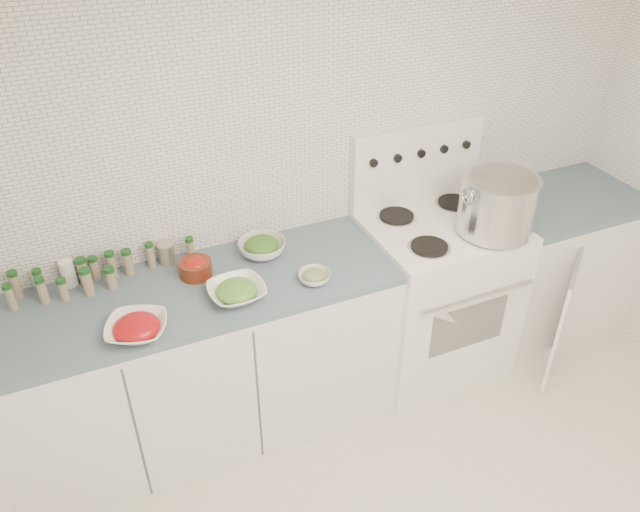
% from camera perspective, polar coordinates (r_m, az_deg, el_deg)
% --- Properties ---
extents(room_walls, '(3.54, 3.04, 2.52)m').
position_cam_1_polar(room_walls, '(1.92, 20.28, -0.89)').
color(room_walls, white).
rests_on(room_walls, ground).
extents(counter_left, '(1.85, 0.62, 0.90)m').
position_cam_1_polar(counter_left, '(3.14, -10.61, -9.60)').
color(counter_left, white).
rests_on(counter_left, ground).
extents(stove, '(0.76, 0.70, 1.36)m').
position_cam_1_polar(stove, '(3.51, 10.27, -3.16)').
color(stove, white).
rests_on(stove, ground).
extents(counter_right, '(0.89, 0.88, 0.90)m').
position_cam_1_polar(counter_right, '(4.00, 20.17, -0.67)').
color(counter_right, white).
rests_on(counter_right, ground).
extents(stock_pot, '(0.40, 0.38, 0.29)m').
position_cam_1_polar(stock_pot, '(3.18, 15.96, 4.74)').
color(stock_pot, silver).
rests_on(stock_pot, stove).
extents(bowl_tomato, '(0.32, 0.32, 0.08)m').
position_cam_1_polar(bowl_tomato, '(2.65, -16.42, -6.31)').
color(bowl_tomato, white).
rests_on(bowl_tomato, counter_left).
extents(bowl_snowpea, '(0.26, 0.26, 0.08)m').
position_cam_1_polar(bowl_snowpea, '(2.75, -7.63, -3.21)').
color(bowl_snowpea, white).
rests_on(bowl_snowpea, counter_left).
extents(bowl_broccoli, '(0.30, 0.30, 0.09)m').
position_cam_1_polar(bowl_broccoli, '(3.02, -5.33, 0.85)').
color(bowl_broccoli, white).
rests_on(bowl_broccoli, counter_left).
extents(bowl_zucchini, '(0.16, 0.16, 0.06)m').
position_cam_1_polar(bowl_zucchini, '(2.83, -0.52, -1.89)').
color(bowl_zucchini, white).
rests_on(bowl_zucchini, counter_left).
extents(bowl_pepper, '(0.15, 0.15, 0.09)m').
position_cam_1_polar(bowl_pepper, '(2.92, -11.32, -1.01)').
color(bowl_pepper, '#5B1F0F').
rests_on(bowl_pepper, counter_left).
extents(salt_canister, '(0.08, 0.08, 0.13)m').
position_cam_1_polar(salt_canister, '(3.01, -22.04, -1.48)').
color(salt_canister, white).
rests_on(salt_canister, counter_left).
extents(tin_can, '(0.10, 0.10, 0.10)m').
position_cam_1_polar(tin_can, '(3.03, -13.85, 0.23)').
color(tin_can, '#A69C8C').
rests_on(tin_can, counter_left).
extents(spice_cluster, '(0.83, 0.15, 0.14)m').
position_cam_1_polar(spice_cluster, '(2.97, -20.51, -1.59)').
color(spice_cluster, gray).
rests_on(spice_cluster, counter_left).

